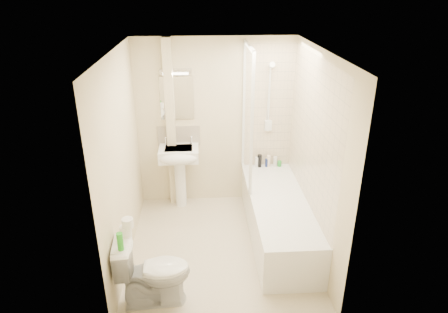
{
  "coord_description": "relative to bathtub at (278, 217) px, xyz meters",
  "views": [
    {
      "loc": [
        -0.21,
        -4.09,
        3.06
      ],
      "look_at": [
        0.06,
        0.2,
        1.15
      ],
      "focal_mm": 32.0,
      "sensor_mm": 36.0,
      "label": 1
    }
  ],
  "objects": [
    {
      "name": "wall_right",
      "position": [
        0.35,
        -0.2,
        0.91
      ],
      "size": [
        0.02,
        2.5,
        2.4
      ],
      "primitive_type": "cube",
      "color": "beige",
      "rests_on": "ground"
    },
    {
      "name": "mirror",
      "position": [
        -1.27,
        1.04,
        1.29
      ],
      "size": [
        0.46,
        0.01,
        0.6
      ],
      "primitive_type": "cube",
      "color": "white",
      "rests_on": "wall_back"
    },
    {
      "name": "tile_right",
      "position": [
        0.34,
        0.0,
        1.14
      ],
      "size": [
        0.01,
        2.1,
        1.75
      ],
      "primitive_type": "cube",
      "color": "beige",
      "rests_on": "wall_right"
    },
    {
      "name": "toilet_roll_upper",
      "position": [
        -1.69,
        -0.95,
        0.61
      ],
      "size": [
        0.11,
        0.11,
        0.09
      ],
      "primitive_type": "cylinder",
      "color": "white",
      "rests_on": "toilet_roll_lower"
    },
    {
      "name": "toilet",
      "position": [
        -1.47,
        -1.05,
        0.08
      ],
      "size": [
        0.51,
        0.78,
        0.75
      ],
      "primitive_type": "imported",
      "rotation": [
        0.0,
        0.0,
        1.63
      ],
      "color": "white",
      "rests_on": "ground"
    },
    {
      "name": "bottle_blue",
      "position": [
        -0.0,
        0.96,
        0.32
      ],
      "size": [
        0.05,
        0.05,
        0.12
      ],
      "primitive_type": "cylinder",
      "color": "navy",
      "rests_on": "bathtub"
    },
    {
      "name": "strip_light",
      "position": [
        -1.27,
        1.02,
        1.66
      ],
      "size": [
        0.42,
        0.07,
        0.07
      ],
      "primitive_type": "cube",
      "color": "silver",
      "rests_on": "wall_back"
    },
    {
      "name": "floor",
      "position": [
        -0.75,
        -0.2,
        -0.29
      ],
      "size": [
        2.5,
        2.5,
        0.0
      ],
      "primitive_type": "plane",
      "color": "beige",
      "rests_on": "ground"
    },
    {
      "name": "ceiling",
      "position": [
        -0.75,
        -0.2,
        2.11
      ],
      "size": [
        2.2,
        2.5,
        0.02
      ],
      "primitive_type": "cube",
      "color": "white",
      "rests_on": "wall_back"
    },
    {
      "name": "bottle_black_b",
      "position": [
        -0.11,
        0.96,
        0.36
      ],
      "size": [
        0.06,
        0.06,
        0.19
      ],
      "primitive_type": "cylinder",
      "color": "black",
      "rests_on": "bathtub"
    },
    {
      "name": "pipe_boxing",
      "position": [
        -1.37,
        0.99,
        0.91
      ],
      "size": [
        0.12,
        0.12,
        2.4
      ],
      "primitive_type": "cube",
      "color": "beige",
      "rests_on": "ground"
    },
    {
      "name": "bathtub",
      "position": [
        0.0,
        0.0,
        0.0
      ],
      "size": [
        0.7,
        2.1,
        0.55
      ],
      "color": "white",
      "rests_on": "ground"
    },
    {
      "name": "green_bottle",
      "position": [
        -1.73,
        -1.17,
        0.55
      ],
      "size": [
        0.06,
        0.06,
        0.18
      ],
      "primitive_type": "cylinder",
      "color": "green",
      "rests_on": "toilet"
    },
    {
      "name": "bottle_cream",
      "position": [
        0.02,
        0.96,
        0.35
      ],
      "size": [
        0.06,
        0.06,
        0.17
      ],
      "primitive_type": "cylinder",
      "color": "#F7DCBE",
      "rests_on": "bathtub"
    },
    {
      "name": "splashback",
      "position": [
        -1.27,
        1.04,
        0.74
      ],
      "size": [
        0.6,
        0.02,
        0.3
      ],
      "primitive_type": "cube",
      "color": "beige",
      "rests_on": "wall_back"
    },
    {
      "name": "tile_back",
      "position": [
        0.0,
        1.04,
        1.14
      ],
      "size": [
        0.7,
        0.01,
        1.75
      ],
      "primitive_type": "cube",
      "color": "beige",
      "rests_on": "wall_back"
    },
    {
      "name": "toilet_roll_lower",
      "position": [
        -1.72,
        -0.94,
        0.51
      ],
      "size": [
        0.12,
        0.12,
        0.1
      ],
      "primitive_type": "cylinder",
      "color": "white",
      "rests_on": "toilet"
    },
    {
      "name": "bottle_green",
      "position": [
        0.19,
        0.96,
        0.3
      ],
      "size": [
        0.06,
        0.06,
        0.08
      ],
      "primitive_type": "cylinder",
      "color": "green",
      "rests_on": "bathtub"
    },
    {
      "name": "shower_fixture",
      "position": [
        -0.0,
        0.99,
        1.26
      ],
      "size": [
        0.1,
        0.16,
        0.99
      ],
      "color": "white",
      "rests_on": "wall_back"
    },
    {
      "name": "shower_screen",
      "position": [
        -0.35,
        0.6,
        1.16
      ],
      "size": [
        0.04,
        0.92,
        1.8
      ],
      "color": "white",
      "rests_on": "bathtub"
    },
    {
      "name": "pedestal_sink",
      "position": [
        -1.27,
        0.81,
        0.45
      ],
      "size": [
        0.55,
        0.5,
        1.05
      ],
      "color": "white",
      "rests_on": "ground"
    },
    {
      "name": "bottle_white_b",
      "position": [
        0.12,
        0.96,
        0.34
      ],
      "size": [
        0.06,
        0.06,
        0.15
      ],
      "primitive_type": "cylinder",
      "color": "silver",
      "rests_on": "bathtub"
    },
    {
      "name": "wall_left",
      "position": [
        -1.85,
        -0.2,
        0.91
      ],
      "size": [
        0.02,
        2.5,
        2.4
      ],
      "primitive_type": "cube",
      "color": "beige",
      "rests_on": "ground"
    },
    {
      "name": "bottle_white_a",
      "position": [
        -0.15,
        0.96,
        0.34
      ],
      "size": [
        0.05,
        0.05,
        0.15
      ],
      "primitive_type": "cylinder",
      "color": "white",
      "rests_on": "bathtub"
    },
    {
      "name": "wall_back",
      "position": [
        -0.75,
        1.05,
        0.91
      ],
      "size": [
        2.2,
        0.02,
        2.4
      ],
      "primitive_type": "cube",
      "color": "beige",
      "rests_on": "ground"
    }
  ]
}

